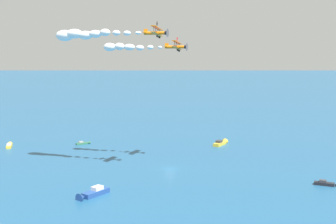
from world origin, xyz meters
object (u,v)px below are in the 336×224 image
Objects in this scene: motorboat_near_centre at (92,194)px; motorboat_inshore at (221,143)px; motorboat_trailing at (84,143)px; wingwalker_lead at (177,39)px; biplane_wingman at (157,32)px; biplane_lead at (177,46)px; wingwalker_wingman at (157,24)px; motorboat_far_port at (328,184)px; motorboat_mid_cluster at (9,145)px.

motorboat_inshore is (-70.20, -10.81, -0.02)m from motorboat_near_centre.
motorboat_inshore is at bearing 129.40° from motorboat_trailing.
motorboat_inshore is 5.84× the size of wingwalker_lead.
motorboat_near_centre is at bearing 3.51° from biplane_wingman.
biplane_lead is (33.17, 5.98, 34.64)m from motorboat_inshore.
wingwalker_lead is 0.86× the size of wingwalker_wingman.
biplane_wingman reaches higher than motorboat_near_centre.
wingwalker_wingman reaches higher than motorboat_near_centre.
motorboat_inshore is at bearing -169.79° from biplane_lead.
wingwalker_lead is at bearing 89.26° from motorboat_trailing.
motorboat_inshore is 49.71m from wingwalker_lead.
motorboat_inshore is at bearing -169.88° from wingwalker_lead.
wingwalker_lead reaches higher than biplane_lead.
motorboat_far_port is at bearing 116.27° from biplane_wingman.
wingwalker_lead is (0.58, 45.25, 37.04)m from motorboat_trailing.
biplane_wingman is (12.81, 3.43, 1.30)m from wingwalker_lead.
motorboat_mid_cluster is 0.92× the size of biplane_lead.
motorboat_inshore is 5.03× the size of wingwalker_wingman.
motorboat_mid_cluster is at bearing -46.58° from motorboat_inshore.
motorboat_mid_cluster is at bearing -104.57° from motorboat_near_centre.
motorboat_far_port is 55.86m from motorboat_inshore.
wingwalker_wingman is (13.14, 48.58, 40.51)m from motorboat_trailing.
wingwalker_wingman is (45.48, 9.21, 40.25)m from motorboat_inshore.
motorboat_mid_cluster is (20.53, -16.49, 0.12)m from motorboat_trailing.
motorboat_trailing is 26.34m from motorboat_mid_cluster.
motorboat_inshore is at bearing 133.42° from motorboat_mid_cluster.
biplane_wingman is at bearing 14.99° from wingwalker_lead.
motorboat_far_port reaches higher than motorboat_trailing.
motorboat_mid_cluster reaches higher than motorboat_trailing.
biplane_lead reaches higher than motorboat_near_centre.
wingwalker_lead is (-37.28, -4.93, 36.76)m from motorboat_near_centre.
motorboat_near_centre is at bearing 3.71° from wingwalker_wingman.
motorboat_near_centre is 45.27m from biplane_wingman.
motorboat_near_centre reaches higher than motorboat_mid_cluster.
motorboat_near_centre is 5.92× the size of wingwalker_lead.
biplane_lead is (-19.70, 61.84, 34.79)m from motorboat_mid_cluster.
motorboat_near_centre is at bearing 75.43° from motorboat_mid_cluster.
wingwalker_wingman reaches higher than biplane_wingman.
motorboat_near_centre is 1.01× the size of motorboat_inshore.
motorboat_trailing is 64.61m from wingwalker_wingman.
wingwalker_wingman reaches higher than motorboat_far_port.
wingwalker_wingman is (19.57, -40.27, 40.46)m from motorboat_far_port.
motorboat_near_centre is at bearing 7.44° from biplane_lead.
biplane_lead is at bearing -172.56° from motorboat_near_centre.
motorboat_far_port is at bearing 99.13° from wingwalker_lead.
biplane_wingman is at bearing -176.49° from motorboat_near_centre.
wingwalker_wingman is (12.31, 3.23, 5.61)m from biplane_lead.
motorboat_inshore is at bearing -168.55° from wingwalker_wingman.
biplane_lead is (7.26, -43.51, 34.85)m from motorboat_far_port.
wingwalker_lead reaches higher than motorboat_inshore.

